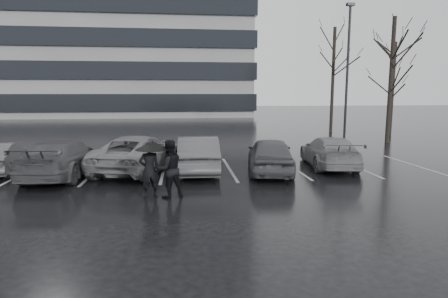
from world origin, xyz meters
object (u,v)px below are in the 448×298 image
Objects in this scene: pedestrian_left at (149,170)px; tree_ne at (392,89)px; lamp_post at (347,82)px; car_east at (329,152)px; tree_east at (391,81)px; car_west_b at (139,153)px; car_west_c at (63,158)px; car_main at (270,155)px; tree_north at (333,80)px; pedestrian_right at (169,169)px; car_west_a at (198,154)px.

pedestrian_left is 0.25× the size of tree_ne.
lamp_post is at bearing -139.46° from tree_ne.
tree_east reaches higher than car_east.
pedestrian_left is at bearing 115.84° from car_west_b.
pedestrian_left is (3.62, -3.40, 0.15)m from car_west_c.
tree_north reaches higher than car_main.
tree_north is at bearing -146.49° from pedestrian_right.
car_west_a is 3.98m from pedestrian_left.
tree_ne is at bearing -40.60° from tree_north.
lamp_post reaches higher than car_east.
pedestrian_right is 0.26× the size of tree_ne.
car_west_b is at bearing 6.73° from car_east.
tree_ne is at bearing 57.99° from tree_east.
car_west_a is 0.53× the size of lamp_post.
car_east is (5.79, 0.48, -0.08)m from car_west_a.
tree_north is at bearing -110.86° from car_main.
tree_ne is (12.36, 12.42, 2.77)m from car_main.
tree_north is (13.42, 18.56, 3.37)m from pedestrian_left.
car_east is at bearing -129.57° from tree_ne.
tree_east is at bearing -161.88° from pedestrian_right.
car_east is 16.05m from tree_north.
tree_east is at bearing -122.01° from tree_ne.
car_west_a is at bearing 11.67° from car_east.
car_main is 0.86× the size of car_west_c.
pedestrian_left reaches higher than car_west_c.
car_main is at bearing -131.18° from lamp_post.
lamp_post is (6.43, 7.35, 3.14)m from car_main.
tree_ne is 4.67m from tree_north.
car_west_b is 21.26m from tree_ne.
pedestrian_right is (-6.83, -4.17, 0.24)m from car_east.
lamp_post reaches higher than car_west_c.
tree_north is (11.76, 14.94, 3.51)m from car_west_a.
lamp_post reaches higher than car_main.
car_east is 10.74m from tree_east.
tree_ne reaches higher than pedestrian_left.
tree_north is (-1.00, 7.00, 0.25)m from tree_east.
car_east is at bearing -172.07° from car_west_c.
tree_east reaches higher than pedestrian_right.
car_west_b is (-2.45, 0.51, 0.00)m from car_west_a.
pedestrian_left is 0.97× the size of pedestrian_right.
tree_ne is at bearing -145.06° from car_west_c.
car_main is at bearing 171.85° from car_west_a.
car_west_b is (-5.35, 0.99, 0.01)m from car_main.
pedestrian_right is at bearing 155.37° from pedestrian_left.
car_west_a is 2.57× the size of pedestrian_left.
car_west_c is 16.53m from lamp_post.
car_main is 8.18m from car_west_c.
car_east is at bearing -119.00° from lamp_post.
pedestrian_right is (4.23, -3.46, 0.18)m from car_west_c.
car_west_a is at bearing -176.81° from car_west_b.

